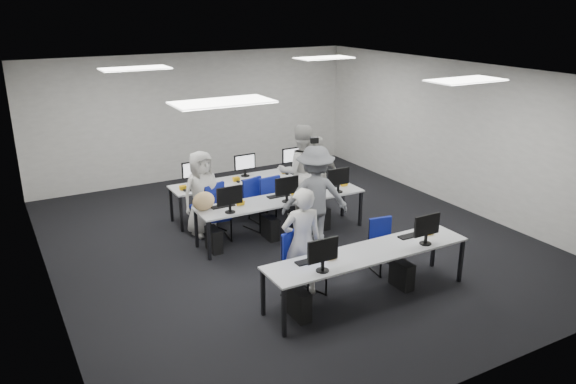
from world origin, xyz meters
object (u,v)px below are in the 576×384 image
desk_front (369,255)px  chair_6 (265,206)px  chair_0 (303,277)px  student_1 (301,172)px  desk_mid (282,201)px  student_0 (302,242)px  chair_2 (218,225)px  chair_5 (208,216)px  student_3 (316,175)px  photographer (315,196)px  chair_4 (311,202)px  chair_7 (304,200)px  chair_3 (259,213)px  chair_1 (384,255)px  student_2 (202,193)px

desk_front → chair_6: (0.06, 3.44, -0.38)m
chair_0 → student_1: (1.60, 2.82, 0.63)m
desk_mid → student_0: 2.18m
desk_front → chair_2: (-1.09, 3.05, -0.41)m
chair_2 → chair_5: 0.42m
desk_mid → chair_6: size_ratio=3.35×
chair_5 → student_1: size_ratio=0.52×
student_3 → chair_6: bearing=-171.3°
desk_mid → chair_6: (0.06, 0.84, -0.38)m
chair_0 → student_1: bearing=39.4°
chair_6 → student_1: 0.99m
chair_0 → student_0: bearing=59.5°
student_1 → photographer: student_1 is taller
chair_2 → chair_6: chair_6 is taller
chair_4 → chair_6: bearing=174.4°
chair_7 → desk_front: bearing=-101.3°
desk_mid → student_1: 1.10m
chair_2 → student_3: 2.33m
student_0 → student_3: (1.95, 2.75, -0.02)m
student_1 → chair_3: bearing=26.0°
chair_3 → photographer: (0.51, -1.18, 0.60)m
chair_1 → student_1: 2.80m
chair_1 → desk_front: bearing=-134.8°
chair_1 → chair_6: size_ratio=0.88×
desk_mid → chair_4: bearing=32.0°
chair_0 → chair_4: (1.79, 2.73, -0.03)m
chair_4 → student_3: (0.17, 0.09, 0.52)m
chair_5 → photographer: size_ratio=0.54×
photographer → student_3: bearing=-99.7°
chair_2 → chair_7: (2.01, 0.34, 0.03)m
desk_mid → student_2: student_2 is taller
chair_2 → student_1: student_1 is taller
chair_3 → chair_7: bearing=-5.9°
chair_1 → chair_2: 3.09m
chair_5 → student_0: bearing=-101.9°
student_1 → photographer: (-0.47, -1.31, -0.04)m
desk_front → student_3: 3.52m
photographer → chair_6: bearing=-56.6°
student_3 → desk_mid: bearing=-133.6°
chair_4 → photographer: (-0.67, -1.23, 0.62)m
chair_2 → student_1: bearing=13.9°
chair_4 → chair_5: 2.12m
photographer → chair_7: bearing=-90.3°
chair_5 → chair_6: 1.17m
chair_0 → chair_3: (0.62, 2.69, -0.01)m
student_0 → photographer: size_ratio=0.92×
student_3 → chair_4: bearing=-137.5°
student_2 → student_3: (2.39, -0.10, 0.01)m
student_1 → chair_2: bearing=26.5°
chair_1 → chair_5: bearing=131.2°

